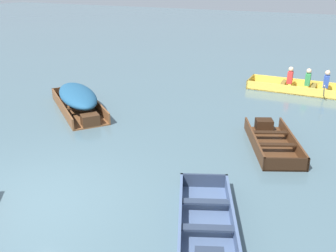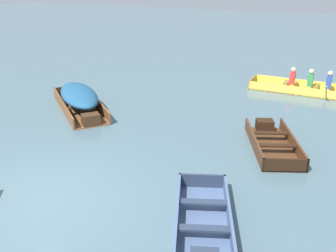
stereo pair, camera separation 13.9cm
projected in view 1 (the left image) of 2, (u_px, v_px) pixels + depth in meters
The scene contains 5 objects.
ground_plane at pixel (34, 205), 7.19m from camera, with size 80.00×80.00×0.00m, color #47606B.
skiff_wooden_brown_near_moored at pixel (78, 98), 11.92m from camera, with size 3.27×3.00×0.73m.
skiff_dark_varnish_mid_moored at pixel (272, 141), 9.61m from camera, with size 1.94×2.73×0.33m.
skiff_slate_blue_far_moored at pixel (207, 225), 6.43m from camera, with size 1.84×2.72×0.33m.
rowboat_yellow_with_crew at pixel (305, 86), 13.88m from camera, with size 3.64×2.37×0.89m.
Camera 1 is at (4.88, -4.43, 4.14)m, focal length 40.00 mm.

